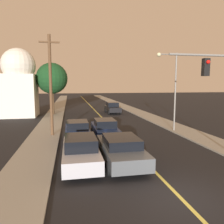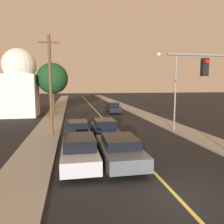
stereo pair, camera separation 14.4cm
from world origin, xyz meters
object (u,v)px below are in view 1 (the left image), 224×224
Objects in this scene: car_far_oncoming at (113,108)px; tree_left_far at (51,76)px; tree_left_near at (52,79)px; streetlamp_right at (171,81)px; car_near_lane_front at (121,149)px; car_near_lane_second at (105,129)px; utility_pole_left at (51,84)px; domed_building_left at (19,82)px; car_outer_lane_second at (77,131)px; car_outer_lane_front at (80,151)px.

tree_left_far reaches higher than car_far_oncoming.
car_far_oncoming is 0.64× the size of tree_left_near.
car_near_lane_front is at bearing -131.68° from streetlamp_right.
car_near_lane_second is 0.66× the size of tree_left_near.
car_far_oncoming is at bearing 3.20° from tree_left_near.
car_near_lane_front is 0.74× the size of streetlamp_right.
utility_pole_left is 0.90× the size of domed_building_left.
streetlamp_right is at bearing 14.95° from car_outer_lane_second.
car_near_lane_front is 8.99m from utility_pole_left.
tree_left_far is (-5.28, 21.89, 4.74)m from car_near_lane_front.
car_far_oncoming is (3.62, 15.15, 0.03)m from car_near_lane_second.
streetlamp_right is at bearing 39.34° from car_outer_lane_front.
domed_building_left is at bearing -173.54° from tree_left_near.
utility_pole_left is at bearing 159.08° from car_near_lane_second.
car_near_lane_second is 0.95× the size of car_outer_lane_front.
streetlamp_right is at bearing -39.52° from domed_building_left.
streetlamp_right is 0.77× the size of domed_building_left.
car_outer_lane_front is 21.39m from car_far_oncoming.
car_outer_lane_second is 0.62× the size of tree_left_far.
car_outer_lane_second is 0.62× the size of streetlamp_right.
car_outer_lane_front is 21.20m from domed_building_left.
domed_building_left is at bearing -151.28° from tree_left_far.
tree_left_near is (-2.85, 15.45, 4.26)m from car_outer_lane_second.
streetlamp_right reaches higher than car_far_oncoming.
domed_building_left is at bearing 122.93° from car_near_lane_second.
car_near_lane_front is 1.12× the size of car_far_oncoming.
domed_building_left is (-3.91, -2.14, -0.93)m from tree_left_far.
utility_pole_left is at bearing -85.68° from tree_left_far.
tree_left_near is 1.75m from tree_left_far.
car_outer_lane_second reaches higher than car_near_lane_front.
utility_pole_left is (-4.17, 1.59, 3.54)m from car_near_lane_second.
car_far_oncoming is 0.65× the size of tree_left_far.
car_near_lane_second reaches higher than car_near_lane_front.
utility_pole_left reaches higher than car_far_oncoming.
utility_pole_left is at bearing -68.25° from domed_building_left.
domed_building_left is at bearing 109.66° from car_outer_lane_front.
car_far_oncoming is 0.66× the size of streetlamp_right.
car_near_lane_second is at bearing -72.09° from tree_left_far.
utility_pole_left is (-1.99, 7.03, 3.53)m from car_outer_lane_front.
tree_left_near reaches higher than tree_left_far.
tree_left_near is (-5.03, 14.67, 4.31)m from car_near_lane_second.
tree_left_far is at bearing 100.27° from car_outer_lane_second.
utility_pole_left is at bearing -86.23° from tree_left_near.
car_near_lane_front is at bearing -2.79° from car_outer_lane_front.
streetlamp_right reaches higher than car_near_lane_front.
car_near_lane_front is 0.63× the size of utility_pole_left.
tree_left_far is at bearing 127.76° from streetlamp_right.
car_near_lane_second is (0.00, 5.54, -0.01)m from car_near_lane_front.
car_near_lane_second is 1.09× the size of car_outer_lane_second.
car_outer_lane_front is 8.12m from utility_pole_left.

